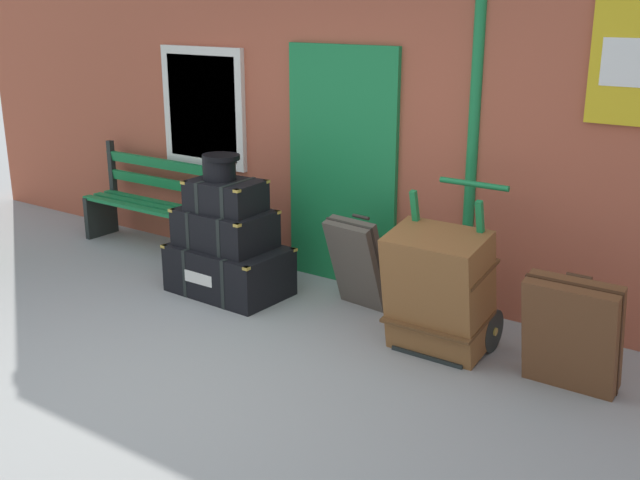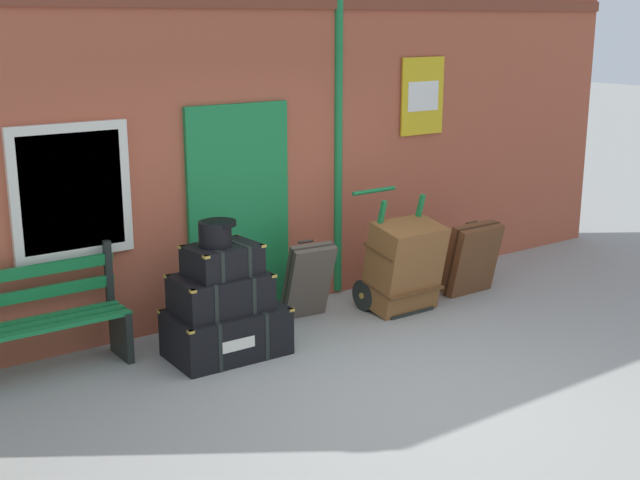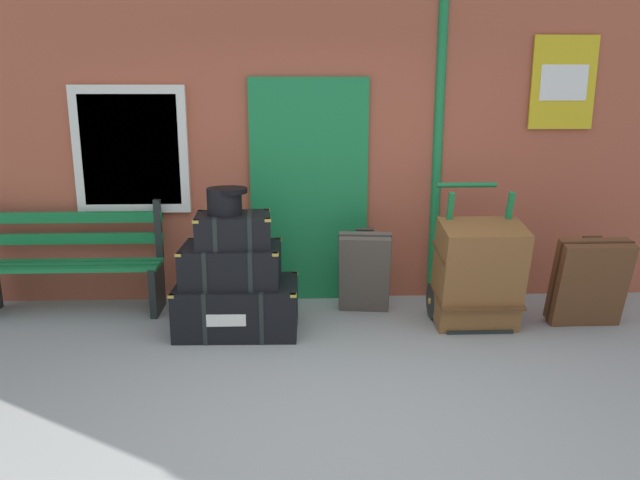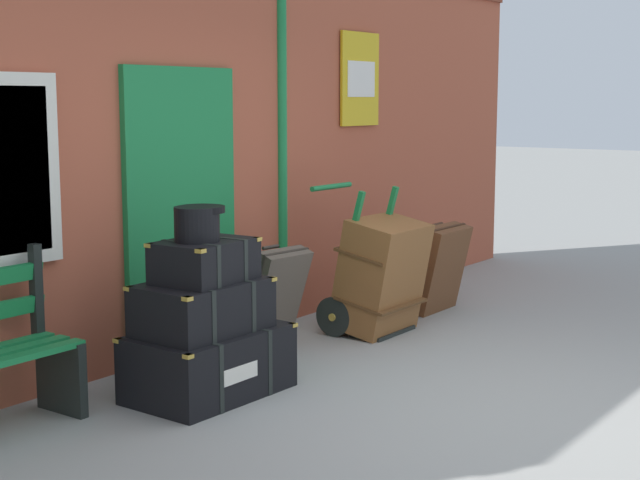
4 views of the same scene
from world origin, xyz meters
The scene contains 11 objects.
ground_plane centered at (0.00, 0.00, 0.00)m, with size 60.00×60.00×0.00m, color gray.
brick_facade centered at (-0.01, 2.60, 1.60)m, with size 10.40×0.35×3.20m.
platform_bench centered at (-2.26, 2.16, 0.44)m, with size 1.60×0.43×1.01m.
steamer_trunk_base centered at (-0.73, 1.61, 0.21)m, with size 1.03×0.68×0.43m.
steamer_trunk_middle centered at (-0.77, 1.62, 0.58)m, with size 0.82×0.57×0.33m.
steamer_trunk_top centered at (-0.74, 1.62, 0.87)m, with size 0.63×0.48×0.27m.
round_hatbox centered at (-0.80, 1.62, 1.12)m, with size 0.33×0.30×0.22m.
porters_trolley centered at (1.30, 1.77, 0.27)m, with size 0.71×0.67×1.18m.
large_brown_trunk centered at (1.30, 1.59, 0.47)m, with size 0.70×0.59×0.95m.
suitcase_tan centered at (0.38, 1.95, 0.39)m, with size 0.49×0.44×0.79m.
suitcase_brown centered at (2.26, 1.58, 0.39)m, with size 0.61×0.36×0.79m.
Camera 3 is at (-0.24, -3.27, 1.96)m, focal length 34.31 mm.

